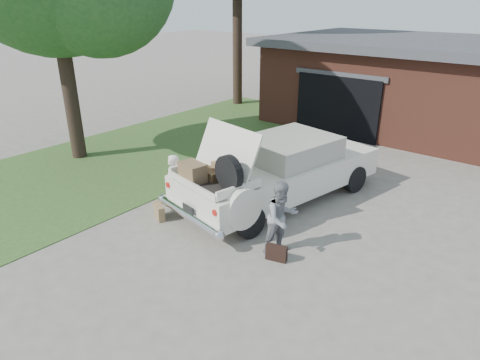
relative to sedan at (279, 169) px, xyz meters
The scene contains 8 objects.
ground 2.39m from the sedan, 87.40° to the right, with size 90.00×90.00×0.00m, color gray.
grass_strip 5.51m from the sedan, behind, with size 6.00×16.00×0.02m, color #2D4C1E.
house 9.33m from the sedan, 83.30° to the left, with size 12.80×7.80×3.30m.
sedan is the anchor object (origin of this frame).
woman_left 2.62m from the sedan, 126.24° to the right, with size 0.52×0.34×1.42m, color silver.
woman_right 2.46m from the sedan, 54.25° to the right, with size 0.75×0.58×1.53m, color gray.
suitcase_left 3.09m from the sedan, 120.63° to the right, with size 0.46×0.15×0.35m, color #97794D.
suitcase_right 2.84m from the sedan, 56.05° to the right, with size 0.42×0.13×0.32m, color black.
Camera 1 is at (5.36, -5.99, 4.74)m, focal length 32.00 mm.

